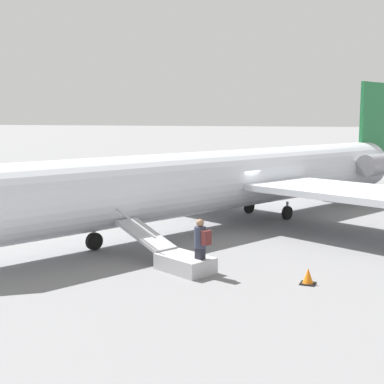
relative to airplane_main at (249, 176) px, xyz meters
The scene contains 5 objects.
ground_plane 2.27m from the airplane_main, 24.39° to the right, with size 600.00×600.00×0.00m, color slate.
airplane_main is the anchor object (origin of this frame).
boarding_stairs 9.00m from the airplane_main, ahead, with size 2.57×4.08×1.71m.
passenger 9.35m from the airplane_main, ahead, with size 0.46×0.57×1.74m.
traffic_cone_near_stairs 10.06m from the airplane_main, 26.45° to the left, with size 0.43×0.43×0.47m.
Camera 1 is at (23.10, 7.42, 4.75)m, focal length 50.00 mm.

